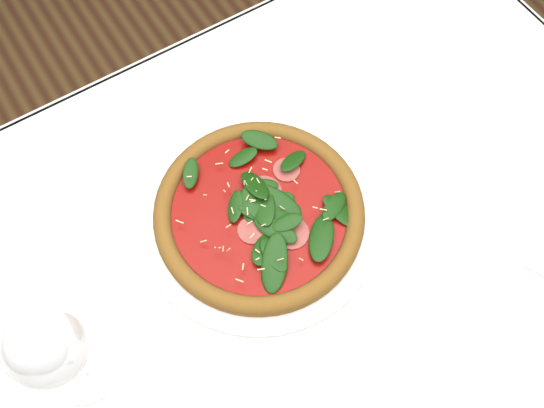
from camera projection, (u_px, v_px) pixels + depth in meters
ground at (267, 388)px, 1.43m from camera, size 6.00×6.00×0.00m
dining_table at (263, 312)px, 0.84m from camera, size 1.21×0.81×0.75m
plate at (259, 217)px, 0.79m from camera, size 0.31×0.31×0.01m
pizza at (259, 211)px, 0.77m from camera, size 0.33×0.33×0.04m
wine_glass at (47, 347)px, 0.58m from camera, size 0.08×0.08×0.20m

